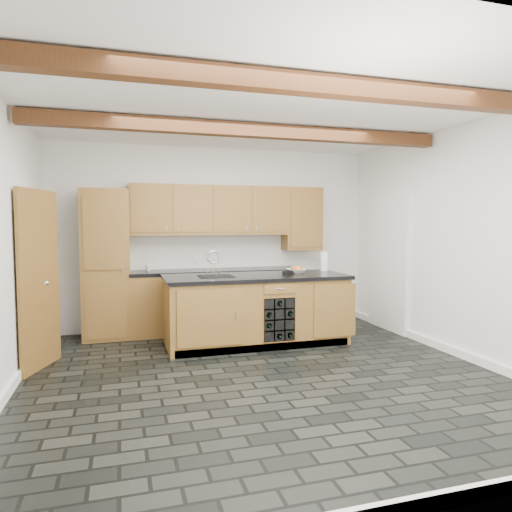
% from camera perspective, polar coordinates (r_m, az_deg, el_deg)
% --- Properties ---
extents(ground, '(5.00, 5.00, 0.00)m').
position_cam_1_polar(ground, '(5.05, 0.95, -14.66)').
color(ground, black).
rests_on(ground, ground).
extents(room_shell, '(5.01, 5.00, 5.00)m').
position_cam_1_polar(room_shell, '(5.27, -1.65, 3.02)').
color(room_shell, white).
rests_on(room_shell, ground).
extents(back_cabinetry, '(3.65, 0.62, 2.20)m').
position_cam_1_polar(back_cabinetry, '(6.91, -7.60, -1.32)').
color(back_cabinetry, olive).
rests_on(back_cabinetry, ground).
extents(island, '(2.48, 0.96, 0.93)m').
position_cam_1_polar(island, '(6.21, 0.10, -6.68)').
color(island, olive).
rests_on(island, ground).
extents(faucet, '(0.45, 0.40, 0.34)m').
position_cam_1_polar(faucet, '(6.05, -5.10, -2.20)').
color(faucet, black).
rests_on(faucet, island).
extents(kitchen_scale, '(0.18, 0.12, 0.05)m').
position_cam_1_polar(kitchen_scale, '(6.33, 4.18, -2.00)').
color(kitchen_scale, black).
rests_on(kitchen_scale, island).
extents(fruit_bowl, '(0.29, 0.29, 0.06)m').
position_cam_1_polar(fruit_bowl, '(6.41, 5.08, -1.88)').
color(fruit_bowl, silver).
rests_on(fruit_bowl, island).
extents(fruit_cluster, '(0.16, 0.17, 0.07)m').
position_cam_1_polar(fruit_cluster, '(6.40, 5.08, -1.57)').
color(fruit_cluster, '#AC161C').
rests_on(fruit_cluster, fruit_bowl).
extents(paper_towel, '(0.11, 0.11, 0.28)m').
position_cam_1_polar(paper_towel, '(6.77, 8.54, -0.67)').
color(paper_towel, white).
rests_on(paper_towel, island).
extents(mug, '(0.12, 0.12, 0.09)m').
position_cam_1_polar(mug, '(6.88, -13.31, -1.46)').
color(mug, white).
rests_on(mug, back_cabinetry).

